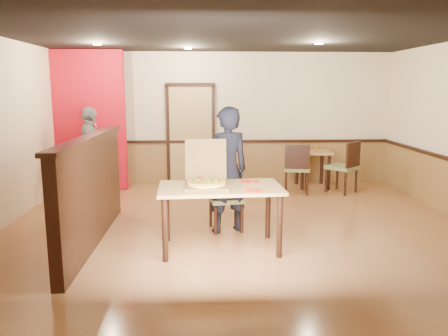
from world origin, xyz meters
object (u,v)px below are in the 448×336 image
at_px(main_table, 220,195).
at_px(pizza_box, 206,181).
at_px(diner_chair, 225,194).
at_px(side_chair_left, 297,167).
at_px(condiment, 316,148).
at_px(diner, 227,170).
at_px(side_chair_right, 345,165).
at_px(side_table, 313,159).
at_px(passerby, 91,152).

xyz_separation_m(main_table, pizza_box, (-0.18, -0.00, 0.18)).
bearing_deg(main_table, diner_chair, 80.34).
bearing_deg(side_chair_left, diner_chair, 65.06).
bearing_deg(condiment, diner, -125.91).
bearing_deg(side_chair_right, side_table, -93.34).
height_order(diner_chair, side_chair_left, side_chair_left).
distance_m(diner_chair, side_table, 3.35).
height_order(side_chair_right, condiment, side_chair_right).
xyz_separation_m(diner_chair, passerby, (-2.44, 2.03, 0.34)).
height_order(diner_chair, diner, diner).
relative_size(diner_chair, side_chair_left, 0.95).
height_order(passerby, condiment, passerby).
distance_m(diner_chair, passerby, 3.20).
height_order(diner, passerby, diner).
xyz_separation_m(main_table, condiment, (2.10, 3.43, 0.11)).
bearing_deg(diner_chair, diner, -93.55).
xyz_separation_m(side_table, passerby, (-4.41, -0.68, 0.28)).
relative_size(side_chair_left, side_chair_right, 0.96).
xyz_separation_m(side_table, pizza_box, (-2.24, -3.56, 0.32)).
bearing_deg(main_table, side_table, 56.84).
relative_size(main_table, condiment, 10.93).
xyz_separation_m(side_chair_left, side_chair_right, (0.97, 0.02, 0.02)).
relative_size(pizza_box, condiment, 4.40).
bearing_deg(side_chair_left, main_table, 72.11).
bearing_deg(main_table, condiment, 55.52).
xyz_separation_m(side_table, diner, (-1.95, -2.86, 0.32)).
bearing_deg(main_table, passerby, 126.18).
bearing_deg(condiment, side_table, 107.14).
relative_size(side_table, passerby, 0.44).
bearing_deg(condiment, side_chair_right, -46.20).
bearing_deg(side_chair_left, side_chair_right, -168.32).
xyz_separation_m(diner_chair, condiment, (2.00, 2.59, 0.31)).
distance_m(passerby, condiment, 4.48).
relative_size(diner, passerby, 1.05).
bearing_deg(diner_chair, pizza_box, -117.82).
relative_size(side_chair_right, side_table, 1.37).
xyz_separation_m(side_chair_right, condiment, (-0.46, 0.48, 0.26)).
height_order(main_table, side_table, main_table).
bearing_deg(condiment, pizza_box, -123.55).
distance_m(side_chair_right, pizza_box, 4.04).
height_order(diner_chair, pizza_box, pizza_box).
distance_m(diner_chair, pizza_box, 0.97).
distance_m(diner_chair, side_chair_left, 2.58).
distance_m(pizza_box, condiment, 4.12).
relative_size(diner_chair, pizza_box, 1.47).
height_order(side_table, diner, diner).
height_order(main_table, diner, diner).
bearing_deg(side_chair_left, condiment, -124.29).
height_order(side_chair_left, condiment, side_chair_left).
bearing_deg(side_chair_left, passerby, 11.59).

